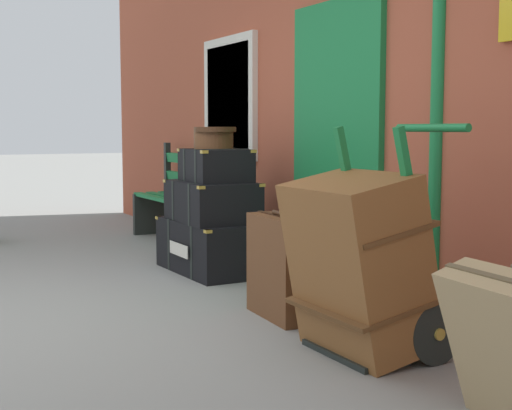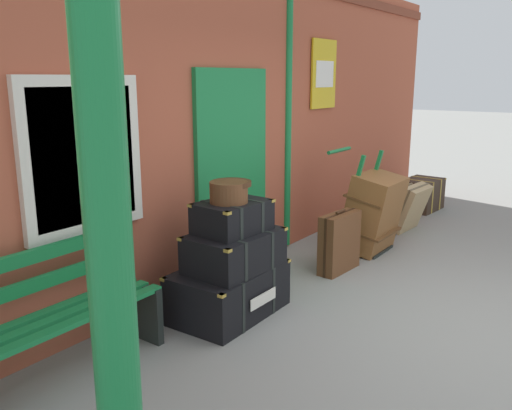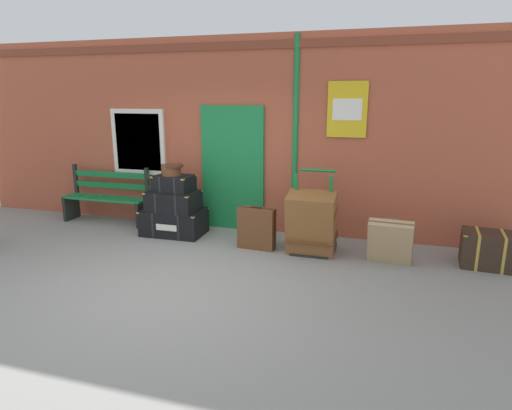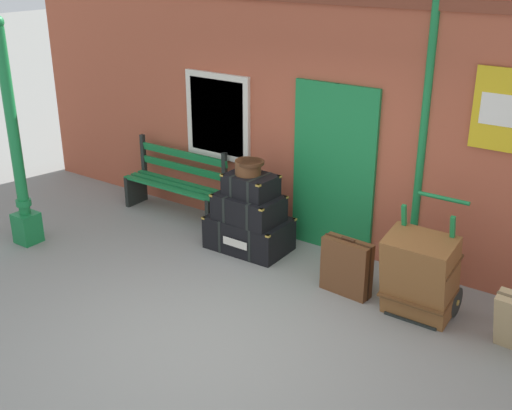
# 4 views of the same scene
# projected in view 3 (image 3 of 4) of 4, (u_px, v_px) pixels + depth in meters

# --- Properties ---
(ground_plane) EXTENTS (60.00, 60.00, 0.00)m
(ground_plane) POSITION_uv_depth(u_px,v_px,m) (169.00, 284.00, 5.38)
(ground_plane) COLOR gray
(brick_facade) EXTENTS (10.40, 0.35, 3.20)m
(brick_facade) POSITION_uv_depth(u_px,v_px,m) (236.00, 135.00, 7.40)
(brick_facade) COLOR #AD5138
(brick_facade) RESTS_ON ground
(platform_bench) EXTENTS (1.60, 0.43, 1.01)m
(platform_bench) POSITION_uv_depth(u_px,v_px,m) (107.00, 198.00, 7.94)
(platform_bench) COLOR #197A3D
(platform_bench) RESTS_ON ground
(steamer_trunk_base) EXTENTS (1.02, 0.68, 0.43)m
(steamer_trunk_base) POSITION_uv_depth(u_px,v_px,m) (174.00, 222.00, 7.27)
(steamer_trunk_base) COLOR black
(steamer_trunk_base) RESTS_ON ground
(steamer_trunk_middle) EXTENTS (0.83, 0.57, 0.33)m
(steamer_trunk_middle) POSITION_uv_depth(u_px,v_px,m) (174.00, 201.00, 7.13)
(steamer_trunk_middle) COLOR black
(steamer_trunk_middle) RESTS_ON steamer_trunk_base
(steamer_trunk_top) EXTENTS (0.64, 0.49, 0.27)m
(steamer_trunk_top) POSITION_uv_depth(u_px,v_px,m) (174.00, 183.00, 7.08)
(steamer_trunk_top) COLOR black
(steamer_trunk_top) RESTS_ON steamer_trunk_middle
(round_hatbox) EXTENTS (0.36, 0.33, 0.18)m
(round_hatbox) POSITION_uv_depth(u_px,v_px,m) (172.00, 169.00, 7.03)
(round_hatbox) COLOR brown
(round_hatbox) RESTS_ON steamer_trunk_top
(porters_trolley) EXTENTS (0.71, 0.65, 1.19)m
(porters_trolley) POSITION_uv_depth(u_px,v_px,m) (313.00, 233.00, 6.48)
(porters_trolley) COLOR black
(porters_trolley) RESTS_ON ground
(large_brown_trunk) EXTENTS (0.70, 0.59, 0.95)m
(large_brown_trunk) POSITION_uv_depth(u_px,v_px,m) (311.00, 223.00, 6.27)
(large_brown_trunk) COLOR brown
(large_brown_trunk) RESTS_ON ground
(suitcase_slate) EXTENTS (0.61, 0.41, 0.65)m
(suitcase_slate) POSITION_uv_depth(u_px,v_px,m) (390.00, 242.00, 5.94)
(suitcase_slate) COLOR tan
(suitcase_slate) RESTS_ON ground
(suitcase_umber) EXTENTS (0.58, 0.23, 0.67)m
(suitcase_umber) POSITION_uv_depth(u_px,v_px,m) (257.00, 228.00, 6.55)
(suitcase_umber) COLOR brown
(suitcase_umber) RESTS_ON ground
(corner_trunk) EXTENTS (0.73, 0.54, 0.49)m
(corner_trunk) POSITION_uv_depth(u_px,v_px,m) (488.00, 250.00, 5.87)
(corner_trunk) COLOR #332319
(corner_trunk) RESTS_ON ground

